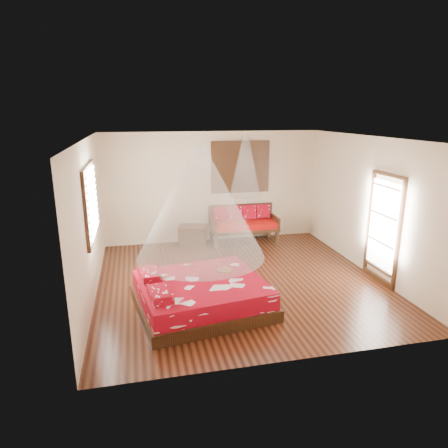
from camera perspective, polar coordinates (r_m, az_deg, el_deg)
The scene contains 10 objects.
room at distance 7.63m, azimuth 2.27°, elevation 1.62°, with size 5.54×5.54×2.84m.
bed at distance 6.93m, azimuth -3.37°, elevation -10.02°, with size 2.40×2.23×0.64m.
daybed at distance 10.26m, azimuth 2.76°, elevation 0.22°, with size 1.70×0.76×0.94m.
storage_chest at distance 10.15m, azimuth -4.48°, elevation -1.59°, with size 0.82×0.70×0.49m.
shutter_panel at distance 10.30m, azimuth 2.36°, elevation 8.13°, with size 1.52×0.06×1.32m.
window_left at distance 7.56m, azimuth -18.43°, elevation 3.01°, with size 0.10×1.74×1.34m.
glazed_door at distance 8.31m, azimuth 21.77°, elevation -0.70°, with size 0.08×1.02×2.16m.
wine_tray at distance 7.20m, azimuth 0.04°, elevation -6.30°, with size 0.27×0.27×0.21m.
mosquito_net_main at distance 6.41m, azimuth -3.43°, elevation 2.99°, with size 2.11×2.11×1.80m, color white.
mosquito_net_daybed at distance 9.84m, azimuth 3.07°, elevation 8.36°, with size 0.77×0.77×1.50m, color white.
Camera 1 is at (-1.91, -7.15, 3.26)m, focal length 32.00 mm.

